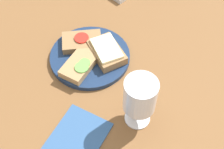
# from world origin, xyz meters

# --- Properties ---
(wooden_table) EXTENTS (1.40, 1.40, 0.03)m
(wooden_table) POSITION_xyz_m (0.00, 0.00, 0.01)
(wooden_table) COLOR brown
(wooden_table) RESTS_ON ground
(plate) EXTENTS (0.22, 0.22, 0.01)m
(plate) POSITION_xyz_m (-0.05, -0.05, 0.04)
(plate) COLOR navy
(plate) RESTS_ON wooden_table
(sandwich_with_cheese) EXTENTS (0.12, 0.10, 0.03)m
(sandwich_with_cheese) POSITION_xyz_m (-0.02, -0.02, 0.06)
(sandwich_with_cheese) COLOR #937047
(sandwich_with_cheese) RESTS_ON plate
(sandwich_with_tomato) EXTENTS (0.12, 0.13, 0.02)m
(sandwich_with_tomato) POSITION_xyz_m (-0.09, -0.04, 0.05)
(sandwich_with_tomato) COLOR #937047
(sandwich_with_tomato) RESTS_ON plate
(sandwich_with_cucumber) EXTENTS (0.09, 0.13, 0.02)m
(sandwich_with_cucumber) POSITION_xyz_m (-0.04, -0.10, 0.05)
(sandwich_with_cucumber) COLOR #A88456
(sandwich_with_cucumber) RESTS_ON plate
(wine_glass) EXTENTS (0.07, 0.07, 0.14)m
(wine_glass) POSITION_xyz_m (0.17, -0.10, 0.12)
(wine_glass) COLOR white
(wine_glass) RESTS_ON wooden_table
(napkin) EXTENTS (0.15, 0.18, 0.00)m
(napkin) POSITION_xyz_m (0.11, -0.24, 0.03)
(napkin) COLOR #33598C
(napkin) RESTS_ON wooden_table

